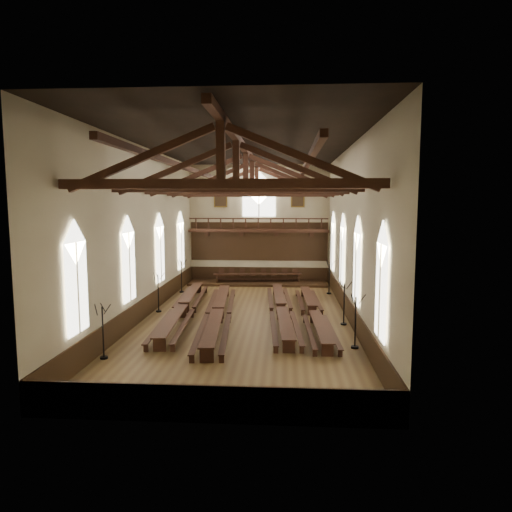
{
  "coord_description": "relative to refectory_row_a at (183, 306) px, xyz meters",
  "views": [
    {
      "loc": [
        2.29,
        -26.17,
        6.71
      ],
      "look_at": [
        0.49,
        1.5,
        3.51
      ],
      "focal_mm": 32.0,
      "sensor_mm": 36.0,
      "label": 1
    }
  ],
  "objects": [
    {
      "name": "end_window",
      "position": [
        3.87,
        12.5,
        6.69
      ],
      "size": [
        2.8,
        0.12,
        3.8
      ],
      "color": "white",
      "rests_on": "room_walls"
    },
    {
      "name": "side_windows",
      "position": [
        3.87,
        -0.4,
        3.2
      ],
      "size": [
        11.85,
        19.8,
        4.5
      ],
      "color": "white",
      "rests_on": "room_walls"
    },
    {
      "name": "candelabrum_right_mid",
      "position": [
        9.42,
        -1.58,
        0.21
      ],
      "size": [
        0.69,
        0.76,
        2.47
      ],
      "color": "black",
      "rests_on": "ground"
    },
    {
      "name": "candelabrum_right_far",
      "position": [
        9.42,
        7.14,
        0.24
      ],
      "size": [
        0.73,
        0.77,
        2.55
      ],
      "color": "black",
      "rests_on": "ground"
    },
    {
      "name": "dais",
      "position": [
        3.86,
        11.0,
        -0.44
      ],
      "size": [
        11.4,
        2.88,
        0.19
      ],
      "primitive_type": "cube",
      "color": "black",
      "rests_on": "ground"
    },
    {
      "name": "refectory_row_c",
      "position": [
        5.94,
        0.06,
        -0.02
      ],
      "size": [
        1.81,
        14.06,
        0.71
      ],
      "color": "#3A1D12",
      "rests_on": "ground"
    },
    {
      "name": "candelabrum_left_near",
      "position": [
        -1.68,
        -7.88,
        0.21
      ],
      "size": [
        0.72,
        0.73,
        2.45
      ],
      "color": "black",
      "rests_on": "ground"
    },
    {
      "name": "candelabrum_left_mid",
      "position": [
        -1.68,
        0.72,
        0.22
      ],
      "size": [
        0.67,
        0.77,
        2.49
      ],
      "color": "black",
      "rests_on": "ground"
    },
    {
      "name": "wainscot_band",
      "position": [
        3.87,
        -0.4,
        0.06
      ],
      "size": [
        12.0,
        26.0,
        1.2
      ],
      "color": "black",
      "rests_on": "ground"
    },
    {
      "name": "candelabrum_right_near",
      "position": [
        9.42,
        -5.71,
        0.24
      ],
      "size": [
        0.68,
        0.79,
        2.57
      ],
      "color": "black",
      "rests_on": "ground"
    },
    {
      "name": "portraits",
      "position": [
        3.87,
        12.5,
        6.56
      ],
      "size": [
        7.75,
        0.09,
        1.45
      ],
      "color": "brown",
      "rests_on": "room_walls"
    },
    {
      "name": "minstrels_gallery",
      "position": [
        3.87,
        12.26,
        3.37
      ],
      "size": [
        11.8,
        1.24,
        3.7
      ],
      "color": "#3A1D12",
      "rests_on": "room_walls"
    },
    {
      "name": "refectory_row_a",
      "position": [
        0.0,
        0.0,
        0.0
      ],
      "size": [
        1.94,
        14.34,
        0.73
      ],
      "color": "#3A1D12",
      "rests_on": "ground"
    },
    {
      "name": "refectory_row_b",
      "position": [
        2.3,
        -1.2,
        0.02
      ],
      "size": [
        2.1,
        14.59,
        0.76
      ],
      "color": "#3A1D12",
      "rests_on": "ground"
    },
    {
      "name": "candelabrum_left_far",
      "position": [
        -1.68,
        7.01,
        0.23
      ],
      "size": [
        0.71,
        0.77,
        2.53
      ],
      "color": "black",
      "rests_on": "ground"
    },
    {
      "name": "room_walls",
      "position": [
        3.87,
        -0.4,
        5.92
      ],
      "size": [
        26.0,
        26.0,
        26.0
      ],
      "color": "#BDB38F",
      "rests_on": "ground"
    },
    {
      "name": "roof_trusses",
      "position": [
        3.87,
        -0.4,
        7.68
      ],
      "size": [
        11.7,
        25.7,
        2.8
      ],
      "color": "#3A1D12",
      "rests_on": "room_walls"
    },
    {
      "name": "high_chairs",
      "position": [
        3.86,
        11.73,
        0.19
      ],
      "size": [
        6.78,
        0.49,
        0.98
      ],
      "color": "#3A1D12",
      "rests_on": "dais"
    },
    {
      "name": "high_table",
      "position": [
        3.86,
        11.0,
        0.24
      ],
      "size": [
        7.42,
        1.6,
        0.69
      ],
      "color": "#3A1D12",
      "rests_on": "dais"
    },
    {
      "name": "refectory_row_d",
      "position": [
        7.81,
        -0.43,
        -0.05
      ],
      "size": [
        1.57,
        13.69,
        0.67
      ],
      "color": "#3A1D12",
      "rests_on": "ground"
    },
    {
      "name": "ground",
      "position": [
        3.87,
        -0.4,
        -0.54
      ],
      "size": [
        26.0,
        26.0,
        0.0
      ],
      "primitive_type": "plane",
      "color": "brown",
      "rests_on": "ground"
    }
  ]
}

